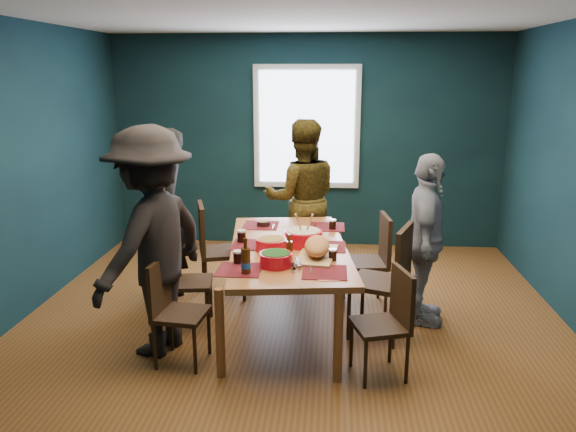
{
  "coord_description": "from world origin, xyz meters",
  "views": [
    {
      "loc": [
        0.35,
        -4.71,
        2.23
      ],
      "look_at": [
        -0.04,
        0.01,
        1.01
      ],
      "focal_mm": 35.0,
      "sensor_mm": 36.0,
      "label": 1
    }
  ],
  "objects_px": {
    "chair_left_far": "(213,243)",
    "bowl_dumpling": "(303,237)",
    "chair_left_mid": "(181,274)",
    "person_back": "(302,199)",
    "chair_right_far": "(374,254)",
    "chair_right_mid": "(390,273)",
    "person_near_left": "(152,242)",
    "bowl_salad": "(271,244)",
    "chair_left_near": "(171,304)",
    "person_far_left": "(165,218)",
    "person_right": "(426,240)",
    "cutting_board": "(317,248)",
    "chair_right_near": "(390,315)",
    "bowl_herbs": "(276,259)",
    "dining_table": "(289,254)"
  },
  "relations": [
    {
      "from": "bowl_dumpling",
      "to": "chair_right_near",
      "type": "bearing_deg",
      "value": -49.56
    },
    {
      "from": "bowl_dumpling",
      "to": "bowl_herbs",
      "type": "xyz_separation_m",
      "value": [
        -0.18,
        -0.57,
        -0.01
      ]
    },
    {
      "from": "chair_left_mid",
      "to": "bowl_herbs",
      "type": "xyz_separation_m",
      "value": [
        0.9,
        -0.46,
        0.32
      ]
    },
    {
      "from": "chair_left_near",
      "to": "chair_right_mid",
      "type": "xyz_separation_m",
      "value": [
        1.73,
        0.56,
        0.1
      ]
    },
    {
      "from": "chair_left_near",
      "to": "person_far_left",
      "type": "height_order",
      "value": "person_far_left"
    },
    {
      "from": "person_far_left",
      "to": "bowl_dumpling",
      "type": "relative_size",
      "value": 5.26
    },
    {
      "from": "person_near_left",
      "to": "bowl_salad",
      "type": "height_order",
      "value": "person_near_left"
    },
    {
      "from": "person_far_left",
      "to": "person_right",
      "type": "bearing_deg",
      "value": 85.38
    },
    {
      "from": "person_back",
      "to": "person_far_left",
      "type": "bearing_deg",
      "value": 27.53
    },
    {
      "from": "dining_table",
      "to": "chair_left_near",
      "type": "height_order",
      "value": "chair_left_near"
    },
    {
      "from": "chair_right_far",
      "to": "chair_left_mid",
      "type": "bearing_deg",
      "value": -168.16
    },
    {
      "from": "chair_right_mid",
      "to": "person_far_left",
      "type": "height_order",
      "value": "person_far_left"
    },
    {
      "from": "chair_left_far",
      "to": "person_back",
      "type": "distance_m",
      "value": 1.17
    },
    {
      "from": "chair_right_mid",
      "to": "bowl_herbs",
      "type": "distance_m",
      "value": 1.03
    },
    {
      "from": "person_far_left",
      "to": "person_back",
      "type": "xyz_separation_m",
      "value": [
        1.27,
        0.92,
        0.01
      ]
    },
    {
      "from": "chair_right_mid",
      "to": "bowl_salad",
      "type": "xyz_separation_m",
      "value": [
        -1.01,
        0.01,
        0.23
      ]
    },
    {
      "from": "person_back",
      "to": "person_near_left",
      "type": "height_order",
      "value": "person_near_left"
    },
    {
      "from": "chair_left_mid",
      "to": "chair_left_near",
      "type": "bearing_deg",
      "value": -89.74
    },
    {
      "from": "person_near_left",
      "to": "cutting_board",
      "type": "height_order",
      "value": "person_near_left"
    },
    {
      "from": "chair_right_far",
      "to": "bowl_salad",
      "type": "height_order",
      "value": "chair_right_far"
    },
    {
      "from": "bowl_salad",
      "to": "person_near_left",
      "type": "bearing_deg",
      "value": -157.33
    },
    {
      "from": "chair_left_far",
      "to": "chair_right_mid",
      "type": "distance_m",
      "value": 1.85
    },
    {
      "from": "chair_left_near",
      "to": "bowl_salad",
      "type": "distance_m",
      "value": 0.98
    },
    {
      "from": "person_far_left",
      "to": "bowl_dumpling",
      "type": "distance_m",
      "value": 1.41
    },
    {
      "from": "dining_table",
      "to": "chair_right_near",
      "type": "xyz_separation_m",
      "value": [
        0.82,
        -0.77,
        -0.2
      ]
    },
    {
      "from": "dining_table",
      "to": "bowl_dumpling",
      "type": "bearing_deg",
      "value": 8.82
    },
    {
      "from": "chair_right_far",
      "to": "chair_right_mid",
      "type": "relative_size",
      "value": 0.91
    },
    {
      "from": "chair_left_far",
      "to": "person_right",
      "type": "distance_m",
      "value": 2.07
    },
    {
      "from": "person_right",
      "to": "cutting_board",
      "type": "relative_size",
      "value": 2.16
    },
    {
      "from": "chair_left_near",
      "to": "chair_right_near",
      "type": "height_order",
      "value": "chair_left_near"
    },
    {
      "from": "person_far_left",
      "to": "person_near_left",
      "type": "height_order",
      "value": "person_near_left"
    },
    {
      "from": "chair_right_mid",
      "to": "chair_right_far",
      "type": "bearing_deg",
      "value": 116.85
    },
    {
      "from": "chair_right_near",
      "to": "person_far_left",
      "type": "xyz_separation_m",
      "value": [
        -2.05,
        1.21,
        0.38
      ]
    },
    {
      "from": "chair_right_near",
      "to": "person_near_left",
      "type": "relative_size",
      "value": 0.45
    },
    {
      "from": "chair_left_mid",
      "to": "person_back",
      "type": "xyz_separation_m",
      "value": [
        0.99,
        1.44,
        0.38
      ]
    },
    {
      "from": "chair_right_near",
      "to": "person_near_left",
      "type": "distance_m",
      "value": 1.93
    },
    {
      "from": "chair_left_far",
      "to": "person_right",
      "type": "relative_size",
      "value": 0.63
    },
    {
      "from": "chair_left_far",
      "to": "bowl_dumpling",
      "type": "xyz_separation_m",
      "value": [
        0.94,
        -0.58,
        0.26
      ]
    },
    {
      "from": "chair_left_mid",
      "to": "cutting_board",
      "type": "relative_size",
      "value": 1.17
    },
    {
      "from": "cutting_board",
      "to": "person_near_left",
      "type": "bearing_deg",
      "value": -161.38
    },
    {
      "from": "person_far_left",
      "to": "chair_left_near",
      "type": "bearing_deg",
      "value": 18.91
    },
    {
      "from": "chair_left_far",
      "to": "chair_left_mid",
      "type": "relative_size",
      "value": 1.15
    },
    {
      "from": "person_far_left",
      "to": "person_right",
      "type": "height_order",
      "value": "person_far_left"
    },
    {
      "from": "bowl_herbs",
      "to": "cutting_board",
      "type": "distance_m",
      "value": 0.41
    },
    {
      "from": "bowl_dumpling",
      "to": "cutting_board",
      "type": "relative_size",
      "value": 0.46
    },
    {
      "from": "chair_right_far",
      "to": "cutting_board",
      "type": "bearing_deg",
      "value": -131.1
    },
    {
      "from": "cutting_board",
      "to": "bowl_salad",
      "type": "bearing_deg",
      "value": 169.73
    },
    {
      "from": "chair_left_far",
      "to": "chair_right_mid",
      "type": "xyz_separation_m",
      "value": [
        1.68,
        -0.77,
        0.02
      ]
    },
    {
      "from": "chair_left_mid",
      "to": "chair_left_near",
      "type": "relative_size",
      "value": 1.01
    },
    {
      "from": "person_right",
      "to": "bowl_herbs",
      "type": "distance_m",
      "value": 1.46
    }
  ]
}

